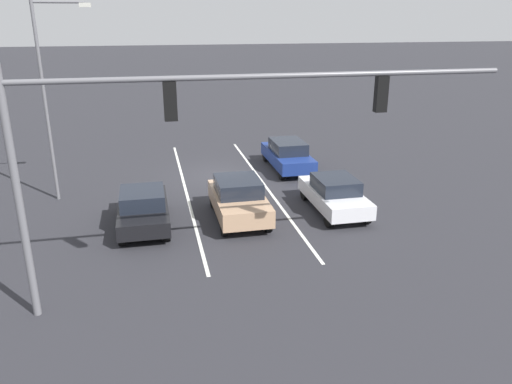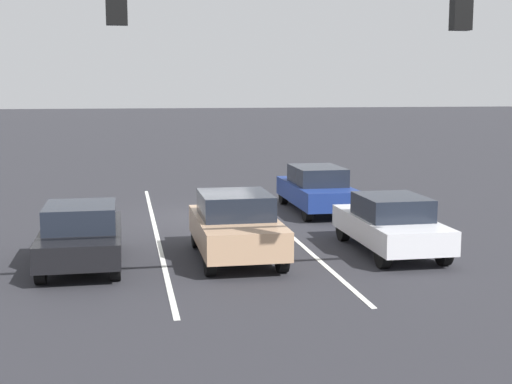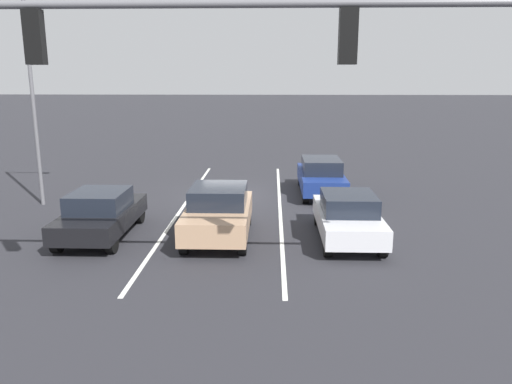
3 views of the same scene
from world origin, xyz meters
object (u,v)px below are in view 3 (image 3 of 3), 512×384
Objects in this scene: car_tan_midlane_front at (219,212)px; street_lamp_right_shoulder at (38,79)px; car_black_rightlane_front at (101,213)px; traffic_signal_gantry at (52,75)px; car_navy_leftlane_second at (321,176)px; car_silver_leftlane_front at (348,216)px.

street_lamp_right_shoulder is (6.95, -3.84, 3.89)m from car_tan_midlane_front.
street_lamp_right_shoulder is (3.35, -3.84, 3.97)m from car_black_rightlane_front.
car_black_rightlane_front is 3.60m from car_tan_midlane_front.
car_black_rightlane_front is at bearing -77.29° from traffic_signal_gantry.
traffic_signal_gantry is at bearing 65.92° from car_tan_midlane_front.
car_tan_midlane_front is at bearing 58.58° from car_navy_leftlane_second.
street_lamp_right_shoulder is (10.61, 2.15, 3.94)m from car_navy_leftlane_second.
car_navy_leftlane_second is (-7.26, -5.99, 0.03)m from car_black_rightlane_front.
car_navy_leftlane_second is at bearing -118.08° from traffic_signal_gantry.
traffic_signal_gantry reaches higher than car_silver_leftlane_front.
car_silver_leftlane_front is (-7.49, 0.06, -0.00)m from car_black_rightlane_front.
car_silver_leftlane_front is at bearing 160.23° from street_lamp_right_shoulder.
car_tan_midlane_front is (-3.60, -0.00, 0.08)m from car_black_rightlane_front.
street_lamp_right_shoulder reaches higher than car_navy_leftlane_second.
car_navy_leftlane_second is at bearing -168.54° from street_lamp_right_shoulder.
street_lamp_right_shoulder is at bearing -28.89° from car_tan_midlane_front.
traffic_signal_gantry reaches higher than car_navy_leftlane_second.
car_black_rightlane_front reaches higher than car_silver_leftlane_front.
car_tan_midlane_front is 0.50× the size of street_lamp_right_shoulder.
street_lamp_right_shoulder is (4.56, -9.20, -0.13)m from traffic_signal_gantry.
traffic_signal_gantry is at bearing 102.71° from car_black_rightlane_front.
car_black_rightlane_front is at bearing 0.05° from car_tan_midlane_front.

